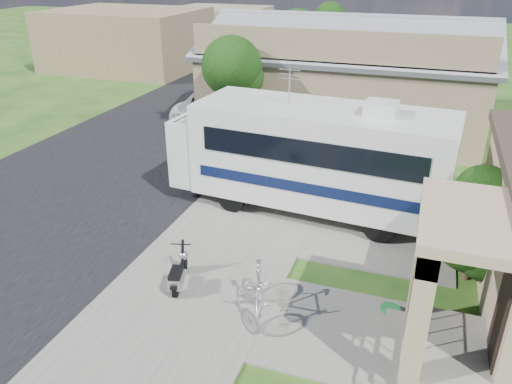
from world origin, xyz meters
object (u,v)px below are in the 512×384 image
(bicycle, at_px, (258,293))
(garden_hose, at_px, (390,312))
(scooter, at_px, (179,273))
(pickup_truck, at_px, (216,103))
(shrub, at_px, (480,223))
(motorhome, at_px, (311,154))
(van, at_px, (259,73))

(bicycle, xyz_separation_m, garden_hose, (2.80, 0.91, -0.48))
(scooter, distance_m, pickup_truck, 13.92)
(shrub, distance_m, scooter, 7.31)
(motorhome, relative_size, shrub, 2.85)
(motorhome, distance_m, van, 16.92)
(motorhome, distance_m, scooter, 5.72)
(scooter, relative_size, van, 0.25)
(shrub, xyz_separation_m, garden_hose, (-1.72, -2.18, -1.46))
(garden_hose, bearing_deg, motorhome, 123.31)
(scooter, height_order, van, van)
(bicycle, distance_m, pickup_truck, 15.03)
(pickup_truck, relative_size, garden_hose, 13.62)
(shrub, relative_size, bicycle, 1.59)
(shrub, xyz_separation_m, bicycle, (-4.52, -3.09, -0.98))
(shrub, xyz_separation_m, scooter, (-6.65, -2.80, -1.13))
(van, bearing_deg, shrub, -53.46)
(pickup_truck, xyz_separation_m, van, (-0.37, 7.47, -0.02))
(bicycle, distance_m, garden_hose, 2.99)
(motorhome, xyz_separation_m, shrub, (4.73, -2.39, -0.31))
(bicycle, height_order, van, van)
(pickup_truck, bearing_deg, shrub, 133.21)
(shrub, distance_m, garden_hose, 3.14)
(scooter, distance_m, garden_hose, 4.98)
(shrub, height_order, garden_hose, shrub)
(bicycle, height_order, garden_hose, bicycle)
(motorhome, distance_m, pickup_truck, 10.36)
(scooter, xyz_separation_m, van, (-5.05, 20.57, 0.38))
(garden_hose, bearing_deg, shrub, 51.74)
(van, bearing_deg, motorhome, -62.42)
(motorhome, xyz_separation_m, garden_hose, (3.01, -4.57, -1.77))
(bicycle, distance_m, van, 22.07)
(bicycle, xyz_separation_m, pickup_truck, (-6.82, 13.39, 0.25))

